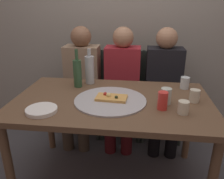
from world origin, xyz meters
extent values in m
plane|color=#424247|center=(0.00, 0.00, 0.00)|extent=(8.00, 8.00, 0.00)
cube|color=gray|center=(0.00, 1.21, 1.30)|extent=(6.00, 0.10, 2.60)
cube|color=brown|center=(0.00, 0.00, 0.71)|extent=(1.44, 0.86, 0.04)
cylinder|color=brown|center=(-0.66, -0.37, 0.35)|extent=(0.06, 0.06, 0.69)
cylinder|color=brown|center=(-0.66, 0.37, 0.35)|extent=(0.06, 0.06, 0.69)
cylinder|color=brown|center=(0.66, 0.37, 0.35)|extent=(0.06, 0.06, 0.69)
cylinder|color=#ADADB2|center=(-0.01, -0.04, 0.74)|extent=(0.52, 0.52, 0.01)
cube|color=tan|center=(0.00, -0.03, 0.75)|extent=(0.23, 0.15, 0.02)
sphere|color=#EAD184|center=(-0.02, -0.02, 0.77)|extent=(0.04, 0.04, 0.04)
sphere|color=#2D381E|center=(0.04, -0.05, 0.77)|extent=(0.02, 0.02, 0.02)
sphere|color=#B22D23|center=(-0.05, 0.00, 0.77)|extent=(0.03, 0.03, 0.03)
cylinder|color=#B2BCC1|center=(-0.23, 0.32, 0.85)|extent=(0.08, 0.08, 0.24)
cylinder|color=#B2BCC1|center=(-0.23, 0.32, 1.00)|extent=(0.03, 0.03, 0.06)
cylinder|color=#2D5133|center=(-0.31, 0.23, 0.85)|extent=(0.07, 0.07, 0.23)
cylinder|color=#2D5133|center=(-0.31, 0.23, 1.00)|extent=(0.03, 0.03, 0.09)
cylinder|color=#B7C6BC|center=(0.38, -0.03, 0.79)|extent=(0.07, 0.07, 0.11)
cylinder|color=beige|center=(0.59, 0.03, 0.78)|extent=(0.07, 0.07, 0.09)
cylinder|color=silver|center=(0.56, 0.29, 0.78)|extent=(0.07, 0.07, 0.10)
cylinder|color=beige|center=(0.48, -0.17, 0.77)|extent=(0.07, 0.07, 0.08)
cylinder|color=red|center=(0.35, -0.12, 0.79)|extent=(0.07, 0.07, 0.12)
cylinder|color=white|center=(-0.43, -0.26, 0.74)|extent=(0.20, 0.20, 0.02)
cube|color=#2D3833|center=(-0.41, 0.75, 0.45)|extent=(0.44, 0.44, 0.05)
cube|color=#2D3833|center=(-0.41, 0.95, 0.68)|extent=(0.44, 0.04, 0.45)
cylinder|color=#2D3833|center=(-0.22, 0.56, 0.21)|extent=(0.04, 0.04, 0.42)
cylinder|color=#2D3833|center=(-0.60, 0.56, 0.21)|extent=(0.04, 0.04, 0.42)
cylinder|color=#2D3833|center=(-0.22, 0.94, 0.21)|extent=(0.04, 0.04, 0.42)
cylinder|color=#2D3833|center=(-0.60, 0.94, 0.21)|extent=(0.04, 0.04, 0.42)
cube|color=#2D3833|center=(0.02, 0.75, 0.45)|extent=(0.44, 0.44, 0.05)
cube|color=#2D3833|center=(0.02, 0.95, 0.68)|extent=(0.44, 0.04, 0.45)
cylinder|color=#2D3833|center=(0.21, 0.56, 0.21)|extent=(0.04, 0.04, 0.42)
cylinder|color=#2D3833|center=(-0.17, 0.56, 0.21)|extent=(0.04, 0.04, 0.42)
cylinder|color=#2D3833|center=(0.21, 0.94, 0.21)|extent=(0.04, 0.04, 0.42)
cylinder|color=#2D3833|center=(-0.17, 0.94, 0.21)|extent=(0.04, 0.04, 0.42)
cube|color=#2D3833|center=(0.44, 0.75, 0.45)|extent=(0.44, 0.44, 0.05)
cube|color=#2D3833|center=(0.44, 0.95, 0.68)|extent=(0.44, 0.04, 0.45)
cylinder|color=#2D3833|center=(0.63, 0.56, 0.21)|extent=(0.04, 0.04, 0.42)
cylinder|color=#2D3833|center=(0.25, 0.56, 0.21)|extent=(0.04, 0.04, 0.42)
cylinder|color=#2D3833|center=(0.63, 0.94, 0.21)|extent=(0.04, 0.04, 0.42)
cylinder|color=#2D3833|center=(0.25, 0.94, 0.21)|extent=(0.04, 0.04, 0.42)
cube|color=#937A60|center=(-0.41, 0.77, 0.71)|extent=(0.36, 0.22, 0.52)
sphere|color=brown|center=(-0.41, 0.77, 1.06)|extent=(0.21, 0.21, 0.21)
cylinder|color=#3B3026|center=(-0.33, 0.57, 0.45)|extent=(0.12, 0.40, 0.12)
cylinder|color=#3B3026|center=(-0.49, 0.57, 0.45)|extent=(0.12, 0.40, 0.12)
cylinder|color=#3B3026|center=(-0.33, 0.37, 0.23)|extent=(0.11, 0.11, 0.45)
cylinder|color=#3B3026|center=(-0.49, 0.37, 0.23)|extent=(0.11, 0.11, 0.45)
cube|color=maroon|center=(0.02, 0.77, 0.71)|extent=(0.36, 0.22, 0.52)
sphere|color=#A87A5B|center=(0.02, 0.77, 1.06)|extent=(0.21, 0.21, 0.21)
cylinder|color=#3F0E12|center=(0.10, 0.57, 0.45)|extent=(0.12, 0.40, 0.12)
cylinder|color=#3F0E12|center=(-0.06, 0.57, 0.45)|extent=(0.12, 0.40, 0.12)
cylinder|color=#3F0E12|center=(0.10, 0.37, 0.23)|extent=(0.11, 0.11, 0.45)
cylinder|color=#3F0E12|center=(-0.06, 0.37, 0.23)|extent=(0.11, 0.11, 0.45)
cube|color=black|center=(0.44, 0.77, 0.71)|extent=(0.36, 0.22, 0.52)
sphere|color=#A87A5B|center=(0.44, 0.77, 1.06)|extent=(0.21, 0.21, 0.21)
cylinder|color=black|center=(0.52, 0.57, 0.45)|extent=(0.12, 0.40, 0.12)
cylinder|color=black|center=(0.36, 0.57, 0.45)|extent=(0.12, 0.40, 0.12)
cylinder|color=black|center=(0.52, 0.37, 0.23)|extent=(0.11, 0.11, 0.45)
cylinder|color=black|center=(0.36, 0.37, 0.23)|extent=(0.11, 0.11, 0.45)
camera|label=1|loc=(0.19, -1.53, 1.41)|focal=36.83mm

